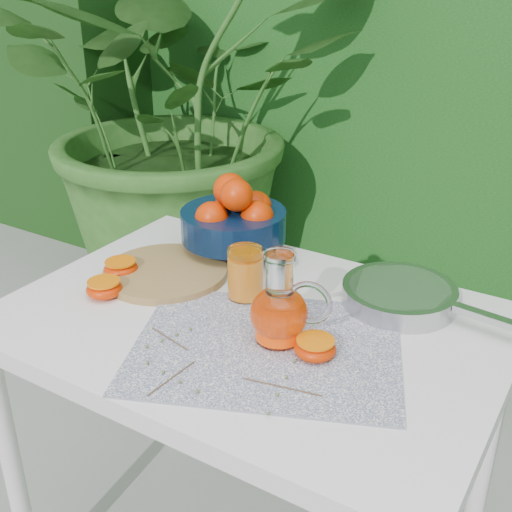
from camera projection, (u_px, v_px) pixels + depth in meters
The scene contains 10 objects.
potted_plant_left at pixel (183, 106), 2.70m from camera, with size 1.67×1.67×1.67m, color #2C5B1F.
white_table at pixel (251, 351), 1.34m from camera, with size 1.00×0.70×0.75m.
placemat at pixel (267, 347), 1.20m from camera, with size 0.49×0.38×0.00m, color #0D164A.
cutting_board at pixel (166, 272), 1.47m from camera, with size 0.28×0.28×0.02m, color olive.
fruit_bowl at pixel (235, 218), 1.54m from camera, with size 0.33×0.33×0.20m.
juice_pitcher at pixel (280, 311), 1.19m from camera, with size 0.17×0.13×0.18m.
juice_tumbler at pixel (246, 274), 1.35m from camera, with size 0.09×0.09×0.11m.
saute_pan at pixel (401, 295), 1.34m from camera, with size 0.43×0.27×0.04m.
orange_halves at pixel (172, 298), 1.34m from camera, with size 0.62×0.18×0.04m.
thyme_sprigs at pixel (209, 367), 1.13m from camera, with size 0.38×0.22×0.01m.
Camera 1 is at (0.64, -1.01, 1.42)m, focal length 45.00 mm.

